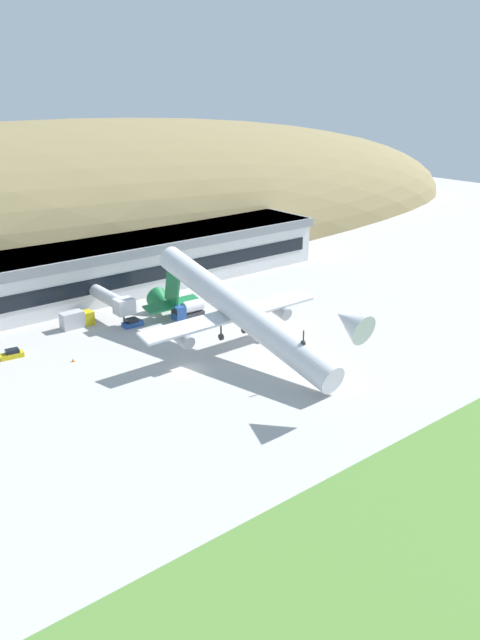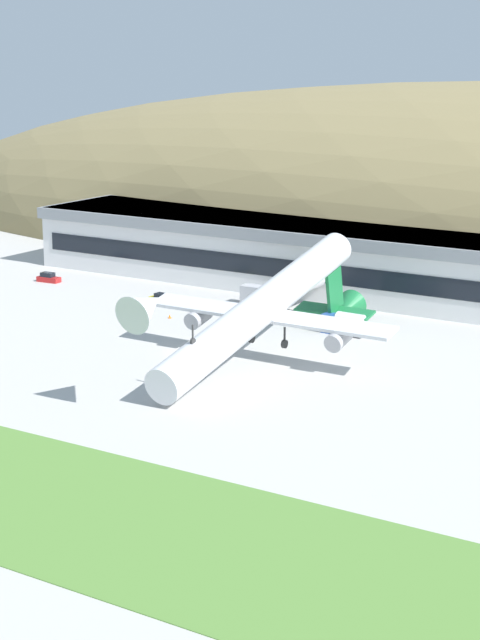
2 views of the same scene
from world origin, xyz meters
TOP-DOWN VIEW (x-y plane):
  - ground_plane at (0.00, 0.00)m, footprint 426.74×426.74m
  - terminal_building at (2.08, 44.54)m, footprint 117.41×21.38m
  - jetway_0 at (1.39, 27.04)m, footprint 3.38×13.21m
  - cargo_airplane at (10.93, 1.51)m, footprint 34.58×53.75m
  - service_car_0 at (2.51, 22.02)m, footprint 3.85×2.01m
  - service_car_1 at (-20.07, 21.87)m, footprint 3.95×2.02m
  - service_car_2 at (-45.67, 24.11)m, footprint 4.24×1.98m
  - fuel_truck at (13.37, 19.58)m, footprint 6.38×2.61m
  - box_truck at (-5.68, 28.16)m, footprint 6.12×2.35m
  - traffic_cone_0 at (-12.86, 14.15)m, footprint 0.52×0.52m

SIDE VIEW (x-z plane):
  - ground_plane at x=0.00m, z-range 0.00..0.00m
  - traffic_cone_0 at x=-12.86m, z-range -0.01..0.57m
  - service_car_1 at x=-20.07m, z-range -0.13..1.34m
  - service_car_0 at x=2.51m, z-range -0.13..1.42m
  - service_car_2 at x=-45.67m, z-range -0.14..1.50m
  - box_truck at x=-5.68m, z-range -0.07..3.01m
  - fuel_truck at x=13.37m, z-range -0.07..3.11m
  - jetway_0 at x=1.39m, z-range 1.28..6.71m
  - terminal_building at x=2.08m, z-range 0.72..11.64m
  - cargo_airplane at x=10.93m, z-range -0.95..14.77m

